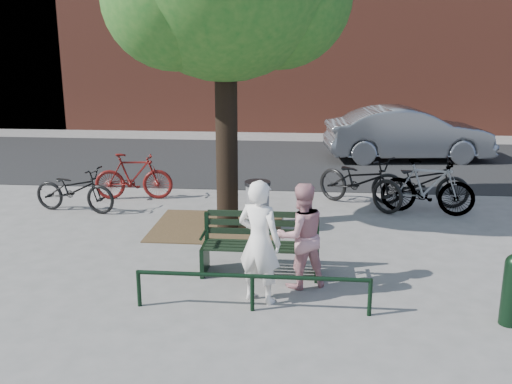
# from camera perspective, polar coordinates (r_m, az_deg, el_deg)

# --- Properties ---
(ground) EXTENTS (90.00, 90.00, 0.00)m
(ground) POSITION_cam_1_polar(r_m,az_deg,el_deg) (8.66, 0.42, -8.24)
(ground) COLOR gray
(ground) RESTS_ON ground
(dirt_pit) EXTENTS (2.40, 2.00, 0.02)m
(dirt_pit) POSITION_cam_1_polar(r_m,az_deg,el_deg) (10.83, -3.89, -3.46)
(dirt_pit) COLOR brown
(dirt_pit) RESTS_ON ground
(road) EXTENTS (40.00, 7.00, 0.01)m
(road) POSITION_cam_1_polar(r_m,az_deg,el_deg) (16.81, 2.87, 3.11)
(road) COLOR black
(road) RESTS_ON ground
(park_bench) EXTENTS (1.74, 0.54, 0.97)m
(park_bench) POSITION_cam_1_polar(r_m,az_deg,el_deg) (8.56, 0.47, -5.08)
(park_bench) COLOR black
(park_bench) RESTS_ON ground
(guard_railing) EXTENTS (3.06, 0.06, 0.51)m
(guard_railing) POSITION_cam_1_polar(r_m,az_deg,el_deg) (7.41, -0.37, -8.96)
(guard_railing) COLOR black
(guard_railing) RESTS_ON ground
(person_left) EXTENTS (0.72, 0.61, 1.68)m
(person_left) POSITION_cam_1_polar(r_m,az_deg,el_deg) (7.53, 0.34, -5.00)
(person_left) COLOR white
(person_left) RESTS_ON ground
(person_right) EXTENTS (0.90, 0.81, 1.52)m
(person_right) POSITION_cam_1_polar(r_m,az_deg,el_deg) (8.04, 4.52, -4.36)
(person_right) COLOR #C8898F
(person_right) RESTS_ON ground
(litter_bin) EXTENTS (0.47, 0.47, 0.96)m
(litter_bin) POSITION_cam_1_polar(r_m,az_deg,el_deg) (10.38, 0.15, -1.48)
(litter_bin) COLOR gray
(litter_bin) RESTS_ON ground
(bicycle_a) EXTENTS (1.86, 0.91, 0.94)m
(bicycle_a) POSITION_cam_1_polar(r_m,az_deg,el_deg) (12.23, -17.69, 0.23)
(bicycle_a) COLOR black
(bicycle_a) RESTS_ON ground
(bicycle_b) EXTENTS (1.76, 0.69, 1.03)m
(bicycle_b) POSITION_cam_1_polar(r_m,az_deg,el_deg) (12.88, -12.15, 1.53)
(bicycle_b) COLOR #550E0C
(bicycle_b) RESTS_ON ground
(bicycle_c) EXTENTS (2.09, 1.93, 1.11)m
(bicycle_c) POSITION_cam_1_polar(r_m,az_deg,el_deg) (12.19, 10.35, 1.07)
(bicycle_c) COLOR black
(bicycle_c) RESTS_ON ground
(bicycle_d) EXTENTS (1.92, 0.92, 1.11)m
(bicycle_d) POSITION_cam_1_polar(r_m,az_deg,el_deg) (12.00, 16.78, 0.46)
(bicycle_d) COLOR gray
(bicycle_d) RESTS_ON ground
(bicycle_e) EXTENTS (2.08, 0.95, 1.06)m
(bicycle_e) POSITION_cam_1_polar(r_m,az_deg,el_deg) (12.54, 16.10, 0.98)
(bicycle_e) COLOR black
(bicycle_e) RESTS_ON ground
(parked_car) EXTENTS (4.94, 2.22, 1.57)m
(parked_car) POSITION_cam_1_polar(r_m,az_deg,el_deg) (17.40, 14.94, 5.64)
(parked_car) COLOR slate
(parked_car) RESTS_ON ground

